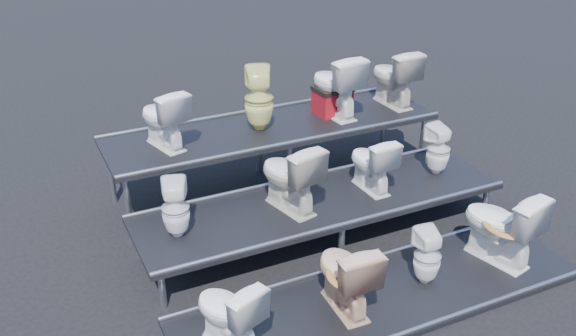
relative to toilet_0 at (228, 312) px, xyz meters
name	(u,v)px	position (x,y,z in m)	size (l,w,h in m)	color
ground	(320,235)	(1.61, 1.30, -0.41)	(80.00, 80.00, 0.00)	black
tier_front	(382,297)	(1.61, 0.00, -0.38)	(4.20, 1.20, 0.06)	black
tier_mid	(321,218)	(1.61, 1.30, -0.18)	(4.20, 1.20, 0.46)	black
tier_back	(273,157)	(1.61, 2.60, 0.02)	(4.20, 1.20, 0.86)	black
toilet_0	(228,312)	(0.00, 0.00, 0.00)	(0.39, 0.68, 0.70)	white
toilet_1	(345,274)	(1.17, 0.00, 0.04)	(0.43, 0.75, 0.77)	#D8A886
toilet_2	(427,256)	(2.11, 0.00, -0.05)	(0.27, 0.28, 0.61)	white
toilet_3	(500,225)	(3.03, 0.00, 0.07)	(0.47, 0.83, 0.85)	white
toilet_4	(175,208)	(-0.05, 1.30, 0.36)	(0.28, 0.29, 0.63)	white
toilet_5	(289,176)	(1.21, 1.30, 0.45)	(0.44, 0.78, 0.79)	beige
toilet_6	(371,163)	(2.25, 1.30, 0.38)	(0.37, 0.65, 0.66)	white
toilet_7	(438,149)	(3.19, 1.30, 0.36)	(0.28, 0.29, 0.62)	white
toilet_8	(163,118)	(0.22, 2.60, 0.81)	(0.40, 0.70, 0.71)	white
toilet_9	(259,99)	(1.42, 2.60, 0.85)	(0.36, 0.36, 0.79)	#F1ED90
toilet_10	(335,85)	(2.49, 2.60, 0.87)	(0.46, 0.81, 0.83)	white
toilet_11	(394,77)	(3.38, 2.60, 0.84)	(0.43, 0.76, 0.78)	beige
red_crate	(332,102)	(2.48, 2.66, 0.61)	(0.43, 0.35, 0.31)	maroon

